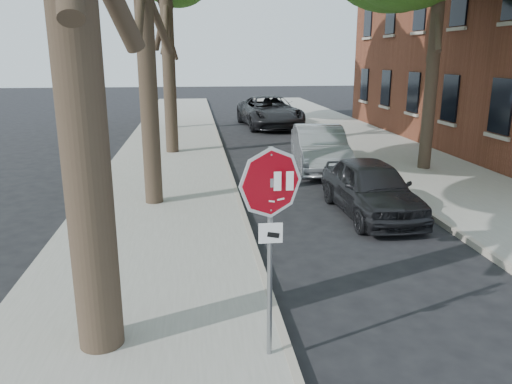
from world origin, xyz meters
TOP-DOWN VIEW (x-y plane):
  - ground at (0.00, 0.00)m, footprint 120.00×120.00m
  - sidewalk_left at (-2.50, 12.00)m, footprint 4.00×55.00m
  - sidewalk_right at (6.00, 12.00)m, footprint 4.00×55.00m
  - curb_left at (-0.45, 12.00)m, footprint 0.12×55.00m
  - curb_right at (3.95, 12.00)m, footprint 0.12×55.00m
  - stop_sign at (-0.70, -0.03)m, footprint 0.76×0.34m
  - car_a at (2.60, 5.66)m, footprint 1.67×3.97m
  - car_b at (2.60, 10.67)m, footprint 1.99×4.56m
  - car_d at (2.51, 21.27)m, footprint 3.19×6.16m

SIDE VIEW (x-z plane):
  - ground at x=0.00m, z-range 0.00..0.00m
  - sidewalk_left at x=-2.50m, z-range 0.00..0.12m
  - sidewalk_right at x=6.00m, z-range 0.00..0.12m
  - curb_left at x=-0.45m, z-range 0.00..0.13m
  - curb_right at x=3.95m, z-range 0.00..0.13m
  - car_a at x=2.60m, z-range 0.00..1.34m
  - car_b at x=2.60m, z-range 0.00..1.46m
  - car_d at x=2.51m, z-range 0.00..1.66m
  - stop_sign at x=-0.70m, z-range 0.64..3.25m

